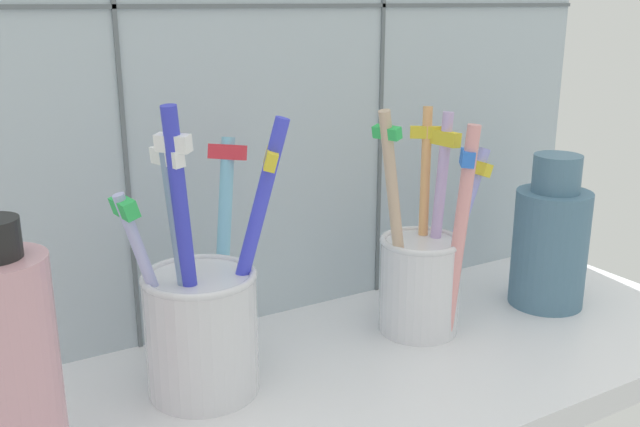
% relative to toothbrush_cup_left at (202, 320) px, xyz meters
% --- Properties ---
extents(counter_slab, '(0.64, 0.22, 0.02)m').
position_rel_toothbrush_cup_left_xyz_m(counter_slab, '(0.09, -0.03, -0.06)').
color(counter_slab, silver).
rests_on(counter_slab, ground).
extents(tile_wall_back, '(0.64, 0.02, 0.45)m').
position_rel_toothbrush_cup_left_xyz_m(tile_wall_back, '(0.09, 0.09, 0.15)').
color(tile_wall_back, '#B2C1CC').
rests_on(tile_wall_back, ground).
extents(toothbrush_cup_left, '(0.11, 0.09, 0.19)m').
position_rel_toothbrush_cup_left_xyz_m(toothbrush_cup_left, '(0.00, 0.00, 0.00)').
color(toothbrush_cup_left, silver).
rests_on(toothbrush_cup_left, counter_slab).
extents(toothbrush_cup_right, '(0.11, 0.07, 0.18)m').
position_rel_toothbrush_cup_left_xyz_m(toothbrush_cup_right, '(0.18, -0.00, -0.00)').
color(toothbrush_cup_right, silver).
rests_on(toothbrush_cup_right, counter_slab).
extents(ceramic_vase, '(0.06, 0.06, 0.13)m').
position_rel_toothbrush_cup_left_xyz_m(ceramic_vase, '(0.30, -0.01, 0.01)').
color(ceramic_vase, slate).
rests_on(ceramic_vase, counter_slab).
extents(soap_bottle, '(0.05, 0.05, 0.15)m').
position_rel_toothbrush_cup_left_xyz_m(soap_bottle, '(-0.12, -0.03, 0.02)').
color(soap_bottle, '#D399A5').
rests_on(soap_bottle, counter_slab).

